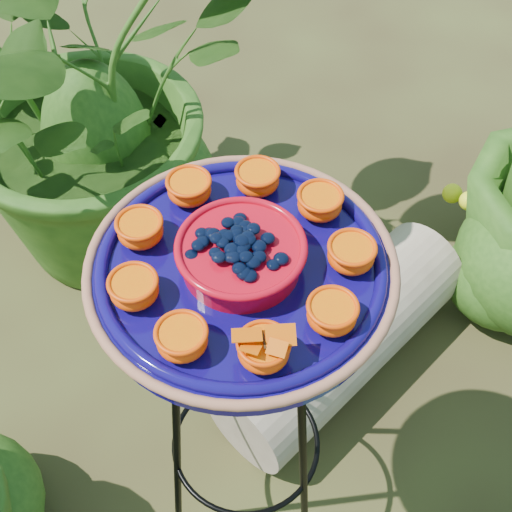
{
  "coord_description": "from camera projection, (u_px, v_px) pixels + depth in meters",
  "views": [
    {
      "loc": [
        0.0,
        -0.7,
        1.57
      ],
      "look_at": [
        -0.0,
        -0.12,
        0.85
      ],
      "focal_mm": 50.0,
      "sensor_mm": 36.0,
      "label": 1
    }
  ],
  "objects": [
    {
      "name": "driftwood_log",
      "position": [
        342.0,
        339.0,
        1.71
      ],
      "size": [
        0.64,
        0.65,
        0.23
      ],
      "primitive_type": "cylinder",
      "rotation": [
        0.0,
        1.57,
        0.8
      ],
      "color": "tan",
      "rests_on": "ground"
    },
    {
      "name": "shrub_back_left",
      "position": [
        85.0,
        83.0,
        1.7
      ],
      "size": [
        1.21,
        1.2,
        1.01
      ],
      "primitive_type": "imported",
      "rotation": [
        0.0,
        0.0,
        0.74
      ],
      "color": "#224713",
      "rests_on": "ground"
    },
    {
      "name": "feeder_dish",
      "position": [
        241.0,
        266.0,
        0.94
      ],
      "size": [
        0.45,
        0.45,
        0.09
      ],
      "rotation": [
        0.0,
        0.0,
        -0.14
      ],
      "color": "#0E0755",
      "rests_on": "tripod_stand"
    },
    {
      "name": "ground_plane",
      "position": [
        258.0,
        443.0,
        1.67
      ],
      "size": [
        20.0,
        20.0,
        0.0
      ],
      "primitive_type": "plane",
      "color": "#322316",
      "rests_on": "ground"
    },
    {
      "name": "tripod_stand",
      "position": [
        245.0,
        391.0,
        1.21
      ],
      "size": [
        0.32,
        0.33,
        0.79
      ],
      "rotation": [
        0.0,
        0.0,
        -0.14
      ],
      "color": "black",
      "rests_on": "ground"
    }
  ]
}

